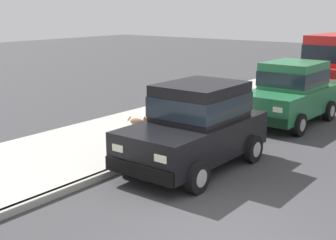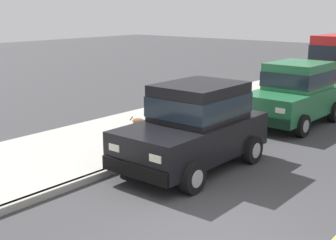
{
  "view_description": "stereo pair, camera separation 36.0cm",
  "coord_description": "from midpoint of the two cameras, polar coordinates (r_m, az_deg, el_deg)",
  "views": [
    {
      "loc": [
        3.43,
        -5.87,
        3.47
      ],
      "look_at": [
        -3.16,
        2.56,
        0.85
      ],
      "focal_mm": 48.84,
      "sensor_mm": 36.0,
      "label": 1
    },
    {
      "loc": [
        3.71,
        -5.64,
        3.47
      ],
      "look_at": [
        -3.16,
        2.56,
        0.85
      ],
      "focal_mm": 48.84,
      "sensor_mm": 36.0,
      "label": 2
    }
  ],
  "objects": [
    {
      "name": "sidewalk",
      "position": [
        10.87,
        -17.24,
        -5.11
      ],
      "size": [
        3.6,
        64.0,
        0.14
      ],
      "primitive_type": "cube",
      "color": "#A8A59E",
      "rests_on": "ground"
    },
    {
      "name": "car_black_hatchback",
      "position": [
        10.08,
        2.56,
        -0.59
      ],
      "size": [
        1.98,
        3.81,
        1.88
      ],
      "color": "black",
      "rests_on": "ground"
    },
    {
      "name": "ground_plane",
      "position": [
        7.61,
        5.67,
        -13.45
      ],
      "size": [
        80.0,
        80.0,
        0.0
      ],
      "primitive_type": "plane",
      "color": "#38383A"
    },
    {
      "name": "dog_brown",
      "position": [
        12.6,
        -4.45,
        -0.24
      ],
      "size": [
        0.75,
        0.26,
        0.49
      ],
      "color": "brown",
      "rests_on": "sidewalk"
    },
    {
      "name": "curb",
      "position": [
        9.51,
        -10.94,
        -7.45
      ],
      "size": [
        0.16,
        64.0,
        0.14
      ],
      "primitive_type": "cube",
      "color": "gray",
      "rests_on": "ground"
    },
    {
      "name": "car_green_hatchback",
      "position": [
        14.5,
        14.36,
        3.43
      ],
      "size": [
        2.01,
        3.83,
        1.88
      ],
      "color": "#23663D",
      "rests_on": "ground"
    }
  ]
}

